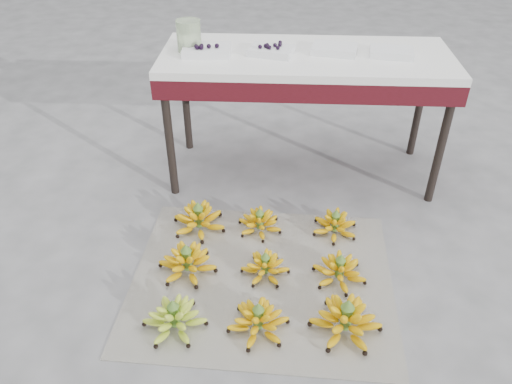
{
  "coord_description": "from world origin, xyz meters",
  "views": [
    {
      "loc": [
        -0.05,
        -1.75,
        1.75
      ],
      "look_at": [
        -0.16,
        0.35,
        0.26
      ],
      "focal_mm": 35.0,
      "sensor_mm": 36.0,
      "label": 1
    }
  ],
  "objects_px": {
    "bunch_front_center": "(258,321)",
    "tray_far_right": "(391,52)",
    "bunch_mid_center": "(265,267)",
    "vendor_table": "(306,69)",
    "glass_jar": "(189,36)",
    "tray_far_left": "(207,50)",
    "tray_left": "(271,50)",
    "bunch_front_right": "(346,320)",
    "bunch_back_left": "(199,219)",
    "bunch_front_left": "(174,318)",
    "bunch_back_center": "(260,222)",
    "tray_right": "(334,49)",
    "newspaper_mat": "(262,279)",
    "bunch_back_right": "(335,225)",
    "bunch_mid_left": "(187,262)",
    "bunch_mid_right": "(339,270)"
  },
  "relations": [
    {
      "from": "bunch_mid_right",
      "to": "bunch_front_right",
      "type": "bearing_deg",
      "value": -111.03
    },
    {
      "from": "glass_jar",
      "to": "bunch_front_right",
      "type": "bearing_deg",
      "value": -57.23
    },
    {
      "from": "tray_right",
      "to": "bunch_back_center",
      "type": "bearing_deg",
      "value": -121.16
    },
    {
      "from": "bunch_front_left",
      "to": "bunch_mid_right",
      "type": "height_order",
      "value": "bunch_front_left"
    },
    {
      "from": "bunch_front_right",
      "to": "tray_far_right",
      "type": "distance_m",
      "value": 1.49
    },
    {
      "from": "bunch_front_center",
      "to": "glass_jar",
      "type": "bearing_deg",
      "value": 117.08
    },
    {
      "from": "tray_left",
      "to": "bunch_front_left",
      "type": "bearing_deg",
      "value": -106.19
    },
    {
      "from": "bunch_mid_center",
      "to": "vendor_table",
      "type": "height_order",
      "value": "vendor_table"
    },
    {
      "from": "tray_far_right",
      "to": "bunch_mid_center",
      "type": "bearing_deg",
      "value": -124.63
    },
    {
      "from": "newspaper_mat",
      "to": "bunch_front_right",
      "type": "height_order",
      "value": "bunch_front_right"
    },
    {
      "from": "bunch_front_left",
      "to": "tray_left",
      "type": "height_order",
      "value": "tray_left"
    },
    {
      "from": "bunch_front_center",
      "to": "glass_jar",
      "type": "height_order",
      "value": "glass_jar"
    },
    {
      "from": "bunch_back_center",
      "to": "tray_far_left",
      "type": "distance_m",
      "value": 0.99
    },
    {
      "from": "bunch_front_center",
      "to": "glass_jar",
      "type": "xyz_separation_m",
      "value": [
        -0.45,
        1.3,
        0.8
      ]
    },
    {
      "from": "bunch_back_left",
      "to": "glass_jar",
      "type": "distance_m",
      "value": 1.02
    },
    {
      "from": "newspaper_mat",
      "to": "bunch_mid_center",
      "type": "relative_size",
      "value": 5.24
    },
    {
      "from": "vendor_table",
      "to": "tray_far_left",
      "type": "distance_m",
      "value": 0.56
    },
    {
      "from": "bunch_mid_right",
      "to": "bunch_back_left",
      "type": "distance_m",
      "value": 0.81
    },
    {
      "from": "tray_right",
      "to": "tray_far_right",
      "type": "bearing_deg",
      "value": -5.88
    },
    {
      "from": "bunch_front_center",
      "to": "bunch_back_right",
      "type": "distance_m",
      "value": 0.78
    },
    {
      "from": "bunch_front_left",
      "to": "bunch_front_right",
      "type": "xyz_separation_m",
      "value": [
        0.74,
        0.02,
        0.01
      ]
    },
    {
      "from": "bunch_back_left",
      "to": "bunch_front_left",
      "type": "bearing_deg",
      "value": -73.48
    },
    {
      "from": "newspaper_mat",
      "to": "bunch_back_left",
      "type": "relative_size",
      "value": 3.44
    },
    {
      "from": "bunch_back_center",
      "to": "tray_right",
      "type": "distance_m",
      "value": 1.05
    },
    {
      "from": "bunch_front_center",
      "to": "bunch_front_left",
      "type": "bearing_deg",
      "value": -171.03
    },
    {
      "from": "glass_jar",
      "to": "newspaper_mat",
      "type": "bearing_deg",
      "value": -65.35
    },
    {
      "from": "bunch_front_left",
      "to": "bunch_front_center",
      "type": "height_order",
      "value": "bunch_front_left"
    },
    {
      "from": "newspaper_mat",
      "to": "tray_left",
      "type": "bearing_deg",
      "value": 89.72
    },
    {
      "from": "newspaper_mat",
      "to": "bunch_mid_left",
      "type": "relative_size",
      "value": 3.9
    },
    {
      "from": "bunch_back_center",
      "to": "tray_left",
      "type": "distance_m",
      "value": 0.95
    },
    {
      "from": "bunch_back_center",
      "to": "bunch_back_right",
      "type": "bearing_deg",
      "value": -16.54
    },
    {
      "from": "glass_jar",
      "to": "bunch_front_center",
      "type": "bearing_deg",
      "value": -70.85
    },
    {
      "from": "bunch_mid_center",
      "to": "glass_jar",
      "type": "xyz_separation_m",
      "value": [
        -0.47,
        0.96,
        0.81
      ]
    },
    {
      "from": "bunch_front_center",
      "to": "bunch_back_left",
      "type": "height_order",
      "value": "bunch_back_left"
    },
    {
      "from": "tray_far_left",
      "to": "tray_left",
      "type": "bearing_deg",
      "value": 3.01
    },
    {
      "from": "bunch_front_right",
      "to": "tray_far_right",
      "type": "relative_size",
      "value": 1.53
    },
    {
      "from": "tray_far_left",
      "to": "tray_right",
      "type": "bearing_deg",
      "value": 5.02
    },
    {
      "from": "bunch_front_left",
      "to": "bunch_back_right",
      "type": "distance_m",
      "value": 1.01
    },
    {
      "from": "bunch_mid_right",
      "to": "tray_right",
      "type": "bearing_deg",
      "value": 69.92
    },
    {
      "from": "bunch_front_center",
      "to": "bunch_mid_right",
      "type": "distance_m",
      "value": 0.5
    },
    {
      "from": "bunch_front_center",
      "to": "bunch_mid_left",
      "type": "xyz_separation_m",
      "value": [
        -0.36,
        0.34,
        0.0
      ]
    },
    {
      "from": "tray_far_left",
      "to": "tray_left",
      "type": "xyz_separation_m",
      "value": [
        0.36,
        0.02,
        -0.0
      ]
    },
    {
      "from": "tray_far_left",
      "to": "tray_left",
      "type": "height_order",
      "value": "tray_far_left"
    },
    {
      "from": "bunch_front_center",
      "to": "tray_far_right",
      "type": "bearing_deg",
      "value": 70.44
    },
    {
      "from": "bunch_back_left",
      "to": "newspaper_mat",
      "type": "bearing_deg",
      "value": -28.46
    },
    {
      "from": "newspaper_mat",
      "to": "bunch_back_right",
      "type": "distance_m",
      "value": 0.53
    },
    {
      "from": "newspaper_mat",
      "to": "glass_jar",
      "type": "height_order",
      "value": "glass_jar"
    },
    {
      "from": "bunch_front_right",
      "to": "tray_far_left",
      "type": "distance_m",
      "value": 1.61
    },
    {
      "from": "bunch_front_right",
      "to": "glass_jar",
      "type": "bearing_deg",
      "value": 141.17
    },
    {
      "from": "bunch_front_center",
      "to": "bunch_mid_center",
      "type": "relative_size",
      "value": 1.27
    }
  ]
}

